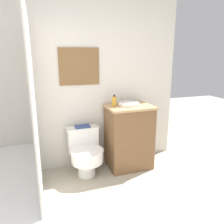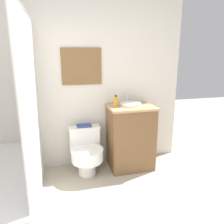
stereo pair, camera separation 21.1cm
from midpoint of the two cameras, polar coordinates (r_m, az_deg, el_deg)
wall_back at (r=3.01m, az=-12.53°, el=8.41°), size 3.09×0.07×2.50m
shower_area at (r=2.55m, az=-26.42°, el=-17.34°), size 0.57×1.58×1.98m
toilet at (r=2.98m, az=-9.03°, el=-10.17°), size 0.43×0.55×0.61m
vanity at (r=3.10m, az=2.45°, el=-6.39°), size 0.62×0.49×0.90m
sink at (r=2.99m, az=2.39°, el=2.14°), size 0.29×0.32×0.13m
soap_bottle at (r=2.93m, az=-1.49°, el=2.82°), size 0.06×0.06×0.15m
book_on_tank at (r=3.00m, az=-9.75°, el=-3.75°), size 0.20×0.13×0.02m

